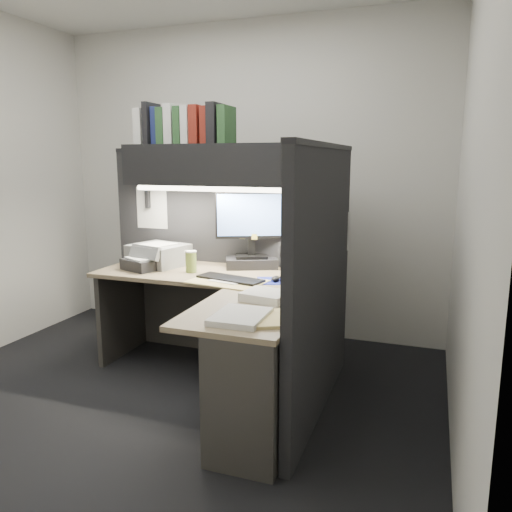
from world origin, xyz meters
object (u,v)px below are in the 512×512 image
(monitor, at_px, (251,238))
(printer, at_px, (159,255))
(coffee_cup, at_px, (191,262))
(telephone, at_px, (316,266))
(overhead_shelf, at_px, (226,165))
(keyboard, at_px, (230,279))
(notebook_stack, at_px, (143,264))
(desk, at_px, (225,341))

(monitor, bearing_deg, printer, 169.11)
(monitor, distance_m, coffee_cup, 0.49)
(telephone, bearing_deg, overhead_shelf, -148.00)
(telephone, bearing_deg, printer, -146.38)
(monitor, bearing_deg, telephone, -22.95)
(overhead_shelf, relative_size, keyboard, 3.30)
(monitor, height_order, telephone, monitor)
(coffee_cup, xyz_separation_m, notebook_stack, (-0.39, -0.03, -0.03))
(telephone, distance_m, printer, 1.23)
(printer, bearing_deg, overhead_shelf, 24.23)
(overhead_shelf, distance_m, coffee_cup, 0.76)
(desk, bearing_deg, keyboard, 106.80)
(desk, xyz_separation_m, printer, (-0.84, 0.66, 0.37))
(coffee_cup, bearing_deg, desk, -46.91)
(overhead_shelf, height_order, printer, overhead_shelf)
(monitor, bearing_deg, coffee_cup, -162.84)
(monitor, xyz_separation_m, keyboard, (0.01, -0.45, -0.22))
(keyboard, bearing_deg, desk, -59.58)
(desk, xyz_separation_m, notebook_stack, (-0.87, 0.48, 0.33))
(keyboard, xyz_separation_m, printer, (-0.73, 0.30, 0.07))
(coffee_cup, height_order, printer, printer)
(desk, relative_size, monitor, 2.94)
(printer, bearing_deg, keyboard, -7.56)
(keyboard, xyz_separation_m, telephone, (0.49, 0.46, 0.03))
(keyboard, distance_m, coffee_cup, 0.41)
(keyboard, distance_m, notebook_stack, 0.77)
(desk, height_order, telephone, telephone)
(notebook_stack, bearing_deg, printer, 80.51)
(monitor, relative_size, coffee_cup, 3.91)
(overhead_shelf, distance_m, keyboard, 0.87)
(overhead_shelf, relative_size, monitor, 2.68)
(desk, distance_m, telephone, 0.96)
(desk, relative_size, notebook_stack, 6.36)
(desk, xyz_separation_m, coffee_cup, (-0.48, 0.51, 0.36))
(coffee_cup, relative_size, printer, 0.37)
(desk, height_order, overhead_shelf, overhead_shelf)
(telephone, xyz_separation_m, coffee_cup, (-0.86, -0.31, 0.03))
(keyboard, xyz_separation_m, coffee_cup, (-0.37, 0.15, 0.06))
(telephone, bearing_deg, coffee_cup, -134.18)
(keyboard, bearing_deg, coffee_cup, 171.60)
(keyboard, relative_size, notebook_stack, 1.76)
(coffee_cup, height_order, notebook_stack, coffee_cup)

